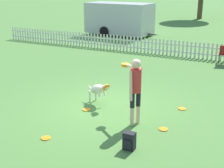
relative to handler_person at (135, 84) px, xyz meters
name	(u,v)px	position (x,y,z in m)	size (l,w,h in m)	color
ground_plane	(106,107)	(-1.18, 0.64, -1.11)	(240.00, 240.00, 0.00)	#4C7A38
handler_person	(135,84)	(0.00, 0.00, 0.00)	(0.84, 1.00, 1.75)	beige
leaping_dog	(98,89)	(-1.50, 0.77, -0.63)	(1.05, 0.64, 0.76)	beige
frisbee_near_handler	(182,109)	(0.90, 1.52, -1.09)	(0.23, 0.23, 0.02)	orange
frisbee_near_dog	(46,138)	(-1.56, -1.72, -1.09)	(0.23, 0.23, 0.02)	orange
frisbee_midfield	(87,110)	(-1.58, 0.21, -1.09)	(0.23, 0.23, 0.02)	orange
frisbee_far_scatter	(163,129)	(0.81, -0.01, -1.09)	(0.23, 0.23, 0.02)	orange
backpack_on_grass	(129,141)	(0.42, -1.29, -0.90)	(0.26, 0.22, 0.41)	black
picket_fence	(175,48)	(-1.18, 8.11, -0.70)	(21.39, 0.04, 0.80)	silver
folding_chair_blue_left	(224,53)	(1.23, 7.46, -0.58)	(0.51, 0.53, 0.88)	#333338
equipment_trailer	(119,18)	(-6.40, 12.65, 0.05)	(5.29, 2.45, 2.18)	#B7B7B7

